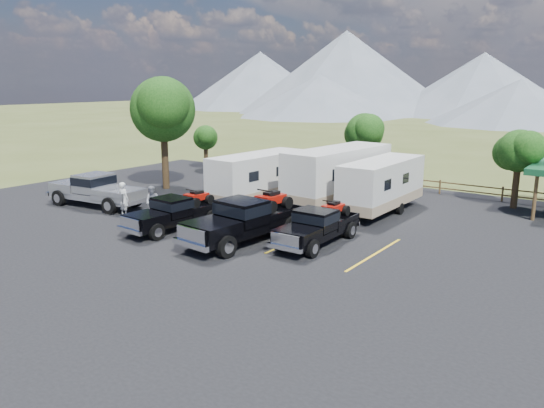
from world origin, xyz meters
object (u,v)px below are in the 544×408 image
Objects in this scene: tree_big_nw at (163,109)px; person_a at (124,199)px; rig_center at (246,219)px; rig_right at (318,225)px; person_b at (153,201)px; trailer_left at (259,178)px; trailer_center at (338,176)px; trailer_right at (382,185)px; pickup_silver at (96,190)px; rig_left at (175,212)px.

tree_big_nw reaches higher than person_a.
rig_center is 8.75m from person_a.
person_b is (-10.16, -1.04, -0.02)m from rig_right.
trailer_left reaches higher than person_b.
trailer_center is 1.16× the size of trailer_right.
trailer_center is at bearing 32.30° from trailer_left.
rig_center is at bearing 81.87° from pickup_silver.
tree_big_nw is 9.20m from trailer_left.
person_a reaches higher than rig_right.
trailer_center is 14.71m from pickup_silver.
trailer_left reaches higher than rig_left.
rig_center is (4.30, 0.42, 0.19)m from rig_left.
rig_left is at bearing -169.27° from rig_center.
trailer_left is 6.82m from person_b.
pickup_silver reaches higher than person_b.
rig_left is at bearing -164.58° from rig_right.
rig_left is 4.46m from person_a.
person_a is at bearing -141.29° from trailer_right.
pickup_silver is 3.55× the size of person_a.
rig_center is (12.70, -6.78, -4.46)m from tree_big_nw.
person_a is 1.10× the size of person_b.
trailer_left is at bearing 94.45° from rig_left.
person_a is at bearing -127.74° from trailer_center.
rig_right reaches higher than person_b.
trailer_left is at bearing 55.93° from person_b.
rig_left is 3.07m from person_b.
rig_center reaches higher than rig_left.
trailer_left is at bearing -162.49° from trailer_right.
trailer_left is 7.53m from trailer_right.
trailer_center is (4.18, 9.58, 0.94)m from rig_left.
rig_left is at bearing -40.62° from tree_big_nw.
trailer_center is (12.58, 2.37, -3.71)m from tree_big_nw.
pickup_silver is at bearing -9.57° from person_a.
trailer_center reaches higher than rig_center.
rig_center is 3.40m from rig_right.
rig_left reaches higher than rig_right.
rig_right is 14.92m from pickup_silver.
rig_right is 3.18× the size of person_b.
trailer_left is at bearing -145.77° from trailer_center.
tree_big_nw is at bearing 157.02° from rig_center.
tree_big_nw is 4.47× the size of person_b.
rig_left is 1.03× the size of rig_right.
tree_big_nw is 17.14m from rig_right.
rig_left is at bearing 77.69° from pickup_silver.
rig_center is at bearing -179.64° from person_a.
trailer_right reaches higher than pickup_silver.
rig_right is 11.85m from person_a.
rig_right is at bearing -171.84° from person_a.
rig_right is 0.62× the size of trailer_left.
trailer_center is 12.71m from person_a.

